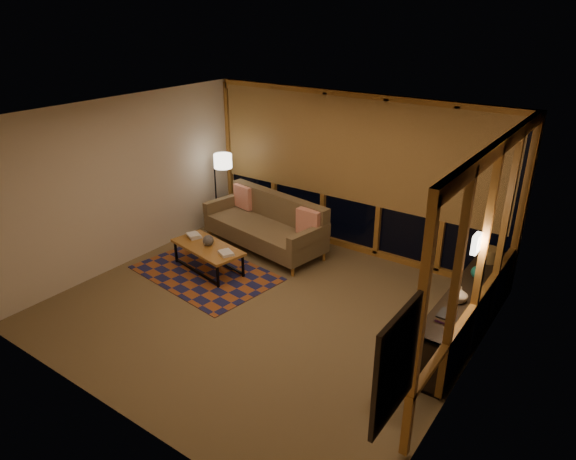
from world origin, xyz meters
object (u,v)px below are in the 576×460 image
Objects in this scene: sofa at (264,224)px; coffee_table at (208,258)px; bookshelf at (465,311)px; floor_lamp at (216,188)px.

sofa is 1.21m from coffee_table.
bookshelf reaches higher than coffee_table.
coffee_table is 1.94m from floor_lamp.
floor_lamp is at bearing 170.24° from bookshelf.
sofa is at bearing 171.34° from bookshelf.
coffee_table is 0.46× the size of bookshelf.
coffee_table is at bearing -91.99° from sofa.
floor_lamp reaches higher than coffee_table.
floor_lamp is 0.55× the size of bookshelf.
coffee_table is 3.98m from bookshelf.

